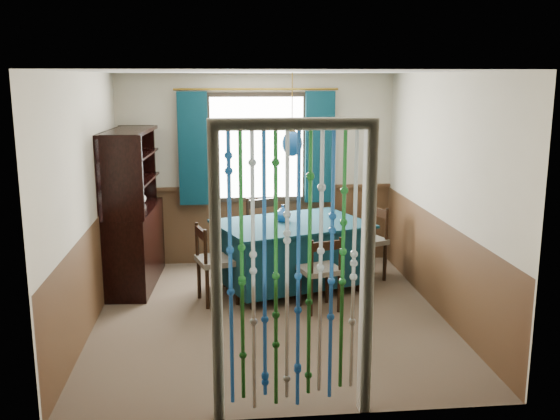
{
  "coord_description": "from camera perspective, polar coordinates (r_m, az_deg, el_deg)",
  "views": [
    {
      "loc": [
        -0.52,
        -6.14,
        2.45
      ],
      "look_at": [
        0.16,
        0.57,
        1.01
      ],
      "focal_mm": 40.0,
      "sensor_mm": 36.0,
      "label": 1
    }
  ],
  "objects": [
    {
      "name": "doorway",
      "position": [
        4.45,
        1.16,
        -6.25
      ],
      "size": [
        1.16,
        0.12,
        2.18
      ],
      "primitive_type": null,
      "color": "silver",
      "rests_on": "ground"
    },
    {
      "name": "wainscot_back",
      "position": [
        8.37,
        -2.09,
        -1.42
      ],
      "size": [
        3.6,
        0.0,
        3.6
      ],
      "primitive_type": "plane",
      "rotation": [
        1.57,
        0.0,
        0.0
      ],
      "color": "#4B301C",
      "rests_on": "ground"
    },
    {
      "name": "wainscot_front",
      "position": [
        4.62,
        1.2,
        -12.92
      ],
      "size": [
        3.6,
        0.0,
        3.6
      ],
      "primitive_type": "plane",
      "rotation": [
        -1.57,
        0.0,
        0.0
      ],
      "color": "#4B301C",
      "rests_on": "ground"
    },
    {
      "name": "floor",
      "position": [
        6.63,
        -0.92,
        -9.63
      ],
      "size": [
        4.0,
        4.0,
        0.0
      ],
      "primitive_type": "plane",
      "color": "brown",
      "rests_on": "ground"
    },
    {
      "name": "vase_sideboard",
      "position": [
        7.85,
        -12.7,
        1.25
      ],
      "size": [
        0.18,
        0.18,
        0.18
      ],
      "primitive_type": "imported",
      "rotation": [
        0.0,
        0.0,
        -0.07
      ],
      "color": "beige",
      "rests_on": "sideboard"
    },
    {
      "name": "wall_right",
      "position": [
        6.67,
        14.64,
        1.3
      ],
      "size": [
        0.0,
        4.0,
        4.0
      ],
      "primitive_type": "plane",
      "rotation": [
        1.57,
        0.0,
        -1.57
      ],
      "color": "#BEB49C",
      "rests_on": "ground"
    },
    {
      "name": "wall_left",
      "position": [
        6.38,
        -17.28,
        0.68
      ],
      "size": [
        0.0,
        4.0,
        4.0
      ],
      "primitive_type": "plane",
      "rotation": [
        1.57,
        0.0,
        1.57
      ],
      "color": "#BEB49C",
      "rests_on": "ground"
    },
    {
      "name": "chair_left",
      "position": [
        6.91,
        -5.98,
        -4.68
      ],
      "size": [
        0.52,
        0.53,
        0.88
      ],
      "rotation": [
        0.0,
        0.0,
        -1.29
      ],
      "color": "black",
      "rests_on": "floor"
    },
    {
      "name": "window",
      "position": [
        8.15,
        -2.13,
        5.71
      ],
      "size": [
        1.32,
        0.12,
        1.42
      ],
      "primitive_type": "cube",
      "color": "black",
      "rests_on": "wall_back"
    },
    {
      "name": "wall_front",
      "position": [
        4.34,
        1.27,
        -3.99
      ],
      "size": [
        3.6,
        0.0,
        3.6
      ],
      "primitive_type": "plane",
      "rotation": [
        -1.57,
        0.0,
        0.0
      ],
      "color": "#BEB49C",
      "rests_on": "ground"
    },
    {
      "name": "pendant_lamp",
      "position": [
        7.06,
        1.11,
        6.12
      ],
      "size": [
        0.23,
        0.23,
        0.93
      ],
      "color": "olive",
      "rests_on": "ceiling"
    },
    {
      "name": "wainscot_right",
      "position": [
        6.84,
        14.19,
        -4.89
      ],
      "size": [
        0.0,
        4.0,
        4.0
      ],
      "primitive_type": "plane",
      "rotation": [
        1.57,
        0.0,
        -1.57
      ],
      "color": "#4B301C",
      "rests_on": "ground"
    },
    {
      "name": "wall_back",
      "position": [
        8.24,
        -2.14,
        3.68
      ],
      "size": [
        3.6,
        0.0,
        3.6
      ],
      "primitive_type": "plane",
      "rotation": [
        1.57,
        0.0,
        0.0
      ],
      "color": "#BEB49C",
      "rests_on": "ground"
    },
    {
      "name": "dining_table",
      "position": [
        7.3,
        1.07,
        -3.75
      ],
      "size": [
        1.95,
        1.64,
        0.8
      ],
      "rotation": [
        0.0,
        0.0,
        0.35
      ],
      "color": "#0A2834",
      "rests_on": "floor"
    },
    {
      "name": "bowl_shelf",
      "position": [
        7.17,
        -13.4,
        2.43
      ],
      "size": [
        0.24,
        0.24,
        0.05
      ],
      "primitive_type": "imported",
      "rotation": [
        0.0,
        0.0,
        -0.27
      ],
      "color": "beige",
      "rests_on": "sideboard"
    },
    {
      "name": "chair_right",
      "position": [
        7.74,
        7.94,
        -2.78
      ],
      "size": [
        0.57,
        0.58,
        0.91
      ],
      "rotation": [
        0.0,
        0.0,
        1.97
      ],
      "color": "black",
      "rests_on": "floor"
    },
    {
      "name": "ceiling",
      "position": [
        6.16,
        -1.0,
        12.53
      ],
      "size": [
        4.0,
        4.0,
        0.0
      ],
      "primitive_type": "plane",
      "rotation": [
        3.14,
        0.0,
        0.0
      ],
      "color": "silver",
      "rests_on": "ground"
    },
    {
      "name": "wainscot_left",
      "position": [
        6.56,
        -16.74,
        -5.75
      ],
      "size": [
        0.0,
        4.0,
        4.0
      ],
      "primitive_type": "plane",
      "rotation": [
        1.57,
        0.0,
        1.57
      ],
      "color": "#4B301C",
      "rests_on": "ground"
    },
    {
      "name": "chair_far",
      "position": [
        7.91,
        -1.15,
        -2.16
      ],
      "size": [
        0.61,
        0.6,
        0.96
      ],
      "rotation": [
        0.0,
        0.0,
        3.55
      ],
      "color": "black",
      "rests_on": "floor"
    },
    {
      "name": "sideboard",
      "position": [
        7.63,
        -13.3,
        -2.03
      ],
      "size": [
        0.58,
        1.45,
        1.86
      ],
      "rotation": [
        0.0,
        0.0,
        -0.07
      ],
      "color": "black",
      "rests_on": "floor"
    },
    {
      "name": "chair_near",
      "position": [
        6.65,
        3.72,
        -5.56
      ],
      "size": [
        0.49,
        0.48,
        0.82
      ],
      "rotation": [
        0.0,
        0.0,
        0.26
      ],
      "color": "black",
      "rests_on": "floor"
    },
    {
      "name": "vase_table",
      "position": [
        7.26,
        0.26,
        -0.35
      ],
      "size": [
        0.22,
        0.22,
        0.18
      ],
      "primitive_type": "imported",
      "rotation": [
        0.0,
        0.0,
        -0.36
      ],
      "color": "navy",
      "rests_on": "dining_table"
    }
  ]
}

